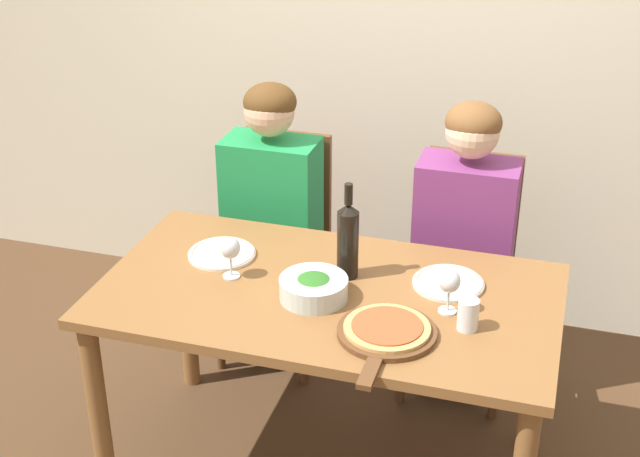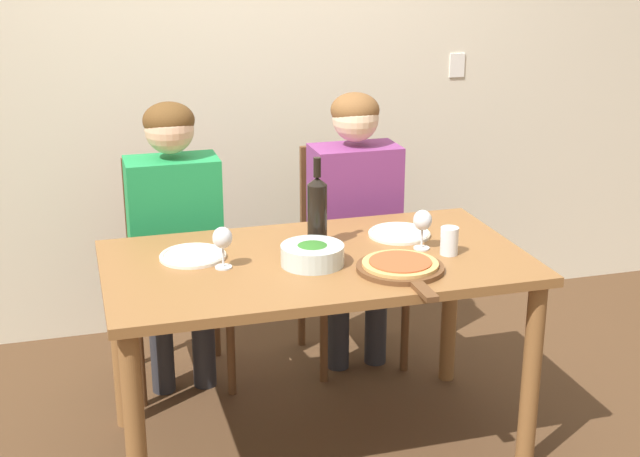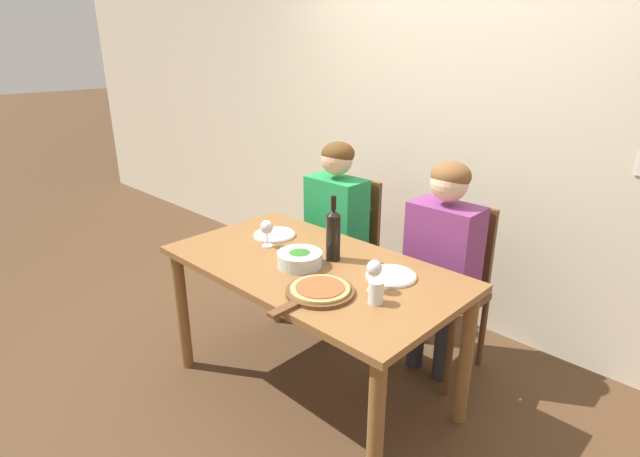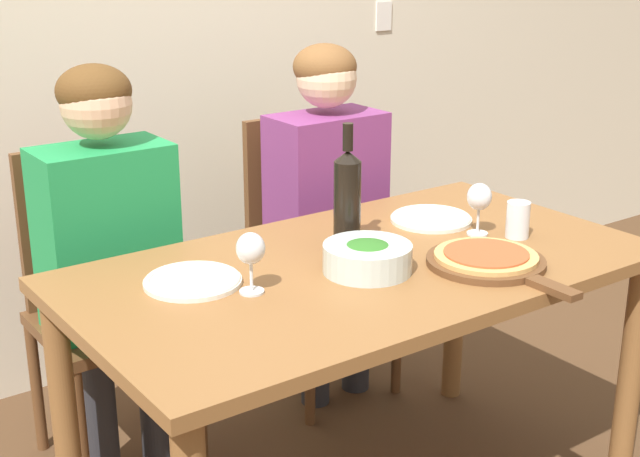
# 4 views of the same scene
# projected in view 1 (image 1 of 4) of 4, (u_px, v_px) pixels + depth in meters

# --- Properties ---
(back_wall) EXTENTS (10.00, 0.06, 2.70)m
(back_wall) POSITION_uv_depth(u_px,v_px,m) (413.00, 26.00, 3.80)
(back_wall) COLOR beige
(back_wall) RESTS_ON ground
(dining_table) EXTENTS (1.53, 0.84, 0.77)m
(dining_table) POSITION_uv_depth(u_px,v_px,m) (327.00, 318.00, 3.01)
(dining_table) COLOR brown
(dining_table) RESTS_ON ground
(chair_left) EXTENTS (0.42, 0.42, 0.98)m
(chair_left) POSITION_uv_depth(u_px,v_px,m) (281.00, 239.00, 3.83)
(chair_left) COLOR brown
(chair_left) RESTS_ON ground
(chair_right) EXTENTS (0.42, 0.42, 0.98)m
(chair_right) POSITION_uv_depth(u_px,v_px,m) (464.00, 265.00, 3.62)
(chair_right) COLOR brown
(chair_right) RESTS_ON ground
(person_woman) EXTENTS (0.47, 0.51, 1.25)m
(person_woman) POSITION_uv_depth(u_px,v_px,m) (270.00, 202.00, 3.63)
(person_woman) COLOR #28282D
(person_woman) RESTS_ON ground
(person_man) EXTENTS (0.47, 0.51, 1.25)m
(person_man) POSITION_uv_depth(u_px,v_px,m) (464.00, 227.00, 3.42)
(person_man) COLOR #28282D
(person_man) RESTS_ON ground
(wine_bottle) EXTENTS (0.07, 0.07, 0.34)m
(wine_bottle) POSITION_uv_depth(u_px,v_px,m) (348.00, 239.00, 2.99)
(wine_bottle) COLOR black
(wine_bottle) RESTS_ON dining_table
(broccoli_bowl) EXTENTS (0.23, 0.23, 0.08)m
(broccoli_bowl) POSITION_uv_depth(u_px,v_px,m) (314.00, 288.00, 2.90)
(broccoli_bowl) COLOR silver
(broccoli_bowl) RESTS_ON dining_table
(dinner_plate_left) EXTENTS (0.24, 0.24, 0.02)m
(dinner_plate_left) POSITION_uv_depth(u_px,v_px,m) (222.00, 253.00, 3.17)
(dinner_plate_left) COLOR silver
(dinner_plate_left) RESTS_ON dining_table
(dinner_plate_right) EXTENTS (0.24, 0.24, 0.02)m
(dinner_plate_right) POSITION_uv_depth(u_px,v_px,m) (448.00, 283.00, 2.99)
(dinner_plate_right) COLOR silver
(dinner_plate_right) RESTS_ON dining_table
(pizza_on_board) EXTENTS (0.31, 0.45, 0.04)m
(pizza_on_board) POSITION_uv_depth(u_px,v_px,m) (386.00, 332.00, 2.71)
(pizza_on_board) COLOR brown
(pizza_on_board) RESTS_ON dining_table
(wine_glass_left) EXTENTS (0.07, 0.07, 0.15)m
(wine_glass_left) POSITION_uv_depth(u_px,v_px,m) (230.00, 250.00, 3.00)
(wine_glass_left) COLOR silver
(wine_glass_left) RESTS_ON dining_table
(wine_glass_right) EXTENTS (0.07, 0.07, 0.15)m
(wine_glass_right) POSITION_uv_depth(u_px,v_px,m) (449.00, 283.00, 2.80)
(wine_glass_right) COLOR silver
(wine_glass_right) RESTS_ON dining_table
(water_tumbler) EXTENTS (0.07, 0.07, 0.10)m
(water_tumbler) POSITION_uv_depth(u_px,v_px,m) (468.00, 314.00, 2.73)
(water_tumbler) COLOR silver
(water_tumbler) RESTS_ON dining_table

